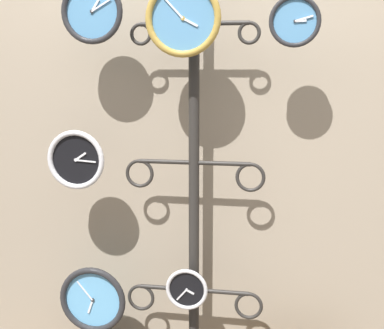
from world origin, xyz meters
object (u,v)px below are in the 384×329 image
clock_top_right (295,21)px  clock_bottom_center (187,289)px  display_stand (194,257)px  clock_middle_left (76,160)px  clock_bottom_left (93,299)px  clock_top_center (183,18)px  clock_top_left (92,12)px

clock_top_right → clock_bottom_center: 1.23m
display_stand → clock_bottom_center: 0.15m
clock_middle_left → clock_bottom_left: (0.05, 0.01, -0.65)m
clock_top_center → clock_bottom_center: size_ratio=1.65×
display_stand → clock_bottom_center: size_ratio=11.09×
display_stand → clock_top_center: bearing=-101.3°
clock_top_left → clock_middle_left: (-0.09, -0.03, -0.63)m
clock_top_right → clock_bottom_center: (-0.44, 0.02, -1.15)m
clock_top_left → clock_top_center: 0.40m
clock_top_right → clock_bottom_center: size_ratio=1.07×
clock_bottom_center → display_stand: bearing=81.0°
clock_bottom_left → clock_top_center: bearing=-2.2°
display_stand → clock_top_left: size_ratio=7.73×
clock_top_center → clock_bottom_left: 1.32m
clock_top_left → clock_top_right: (0.84, -0.03, -0.06)m
clock_top_center → clock_bottom_left: clock_top_center is taller
clock_top_center → clock_bottom_center: bearing=70.2°
clock_bottom_left → clock_bottom_center: bearing=1.0°
clock_top_center → clock_bottom_center: 1.17m
display_stand → clock_top_center: size_ratio=6.73×
clock_top_center → clock_top_right: (0.44, 0.01, -0.02)m
clock_top_center → clock_middle_left: clock_top_center is taller
clock_top_left → clock_top_right: 0.85m
clock_top_center → clock_middle_left: size_ratio=1.18×
clock_bottom_left → clock_bottom_center: clock_bottom_center is taller
clock_top_left → clock_top_center: bearing=-5.4°
display_stand → clock_middle_left: 0.69m
clock_top_right → clock_middle_left: size_ratio=0.77×
clock_top_left → clock_top_right: bearing=-2.0°
clock_top_left → clock_bottom_center: (0.41, -0.01, -1.21)m
display_stand → clock_top_right: 1.12m
clock_top_center → clock_top_right: clock_top_center is taller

